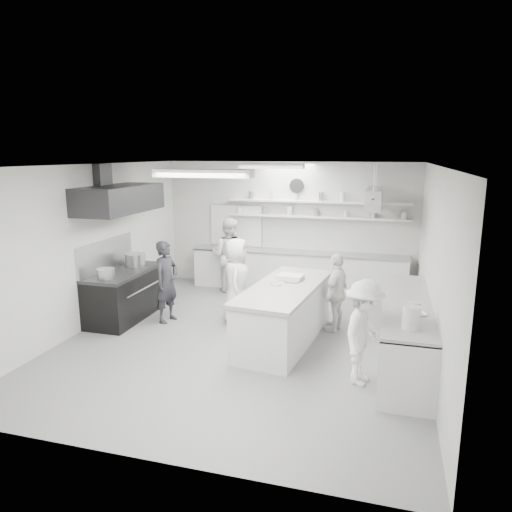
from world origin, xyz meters
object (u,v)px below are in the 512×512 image
(cook_stove, at_px, (167,282))
(right_counter, at_px, (405,333))
(stove, at_px, (125,296))
(prep_island, at_px, (284,315))
(back_counter, at_px, (297,271))
(cook_back, at_px, (229,255))

(cook_stove, bearing_deg, right_counter, -85.56)
(stove, distance_m, prep_island, 3.28)
(prep_island, height_order, cook_stove, cook_stove)
(back_counter, xyz_separation_m, cook_back, (-1.55, -0.47, 0.41))
(back_counter, height_order, cook_stove, cook_stove)
(stove, xyz_separation_m, prep_island, (3.27, -0.31, 0.02))
(prep_island, bearing_deg, stove, -179.05)
(right_counter, relative_size, cook_back, 1.90)
(back_counter, height_order, prep_island, prep_island)
(prep_island, distance_m, cook_stove, 2.43)
(stove, distance_m, cook_back, 2.73)
(stove, height_order, cook_stove, cook_stove)
(stove, height_order, cook_back, cook_back)
(stove, relative_size, prep_island, 0.70)
(back_counter, bearing_deg, cook_back, -163.11)
(stove, distance_m, back_counter, 4.03)
(prep_island, bearing_deg, right_counter, -2.02)
(back_counter, distance_m, prep_island, 3.13)
(cook_stove, relative_size, cook_back, 0.91)
(back_counter, distance_m, right_counter, 4.13)
(back_counter, distance_m, cook_back, 1.67)
(prep_island, relative_size, cook_back, 1.47)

